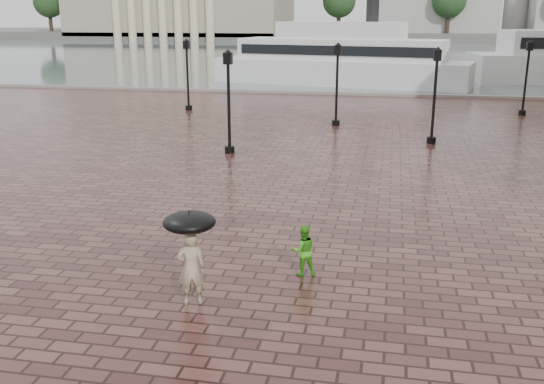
{
  "coord_description": "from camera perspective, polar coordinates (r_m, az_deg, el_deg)",
  "views": [
    {
      "loc": [
        1.04,
        -15.74,
        5.89
      ],
      "look_at": [
        -1.96,
        -0.58,
        1.4
      ],
      "focal_mm": 40.0,
      "sensor_mm": 36.0,
      "label": 1
    }
  ],
  "objects": [
    {
      "name": "child_pedestrian",
      "position": [
        14.27,
        2.97,
        -5.51
      ],
      "size": [
        0.72,
        0.64,
        1.24
      ],
      "primitive_type": "imported",
      "rotation": [
        0.0,
        0.0,
        3.49
      ],
      "color": "#3C9E1D",
      "rests_on": "ground"
    },
    {
      "name": "street_lamps",
      "position": [
        33.63,
        6.75,
        10.01
      ],
      "size": [
        21.44,
        14.44,
        4.4
      ],
      "color": "black",
      "rests_on": "ground"
    },
    {
      "name": "far_trees",
      "position": [
        153.78,
        11.34,
        17.22
      ],
      "size": [
        188.0,
        8.0,
        13.5
      ],
      "color": "#2D2119",
      "rests_on": "ground"
    },
    {
      "name": "ground",
      "position": [
        16.84,
        6.98,
        -4.41
      ],
      "size": [
        300.0,
        300.0,
        0.0
      ],
      "primitive_type": "plane",
      "color": "#351A18",
      "rests_on": "ground"
    },
    {
      "name": "harbour_water",
      "position": [
        107.9,
        10.92,
        12.79
      ],
      "size": [
        240.0,
        240.0,
        0.0
      ],
      "primitive_type": "plane",
      "color": "#475357",
      "rests_on": "ground"
    },
    {
      "name": "ferry_near",
      "position": [
        55.54,
        6.48,
        12.33
      ],
      "size": [
        23.31,
        10.05,
        7.44
      ],
      "rotation": [
        0.0,
        0.0,
        -0.21
      ],
      "color": "silver",
      "rests_on": "ground"
    },
    {
      "name": "umbrella",
      "position": [
        12.55,
        -7.78,
        -2.83
      ],
      "size": [
        1.1,
        1.1,
        1.12
      ],
      "color": "black",
      "rests_on": "ground"
    },
    {
      "name": "quay_edge",
      "position": [
        48.11,
        10.01,
        8.93
      ],
      "size": [
        80.0,
        0.6,
        0.3
      ],
      "primitive_type": "cube",
      "color": "slate",
      "rests_on": "ground"
    },
    {
      "name": "far_shore",
      "position": [
        175.81,
        11.23,
        14.32
      ],
      "size": [
        300.0,
        60.0,
        2.0
      ],
      "primitive_type": "cube",
      "color": "#4C4C47",
      "rests_on": "ground"
    },
    {
      "name": "adult_pedestrian",
      "position": [
        12.92,
        -7.61,
        -7.12
      ],
      "size": [
        0.69,
        0.56,
        1.62
      ],
      "primitive_type": "imported",
      "rotation": [
        0.0,
        0.0,
        3.48
      ],
      "color": "tan",
      "rests_on": "ground"
    }
  ]
}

